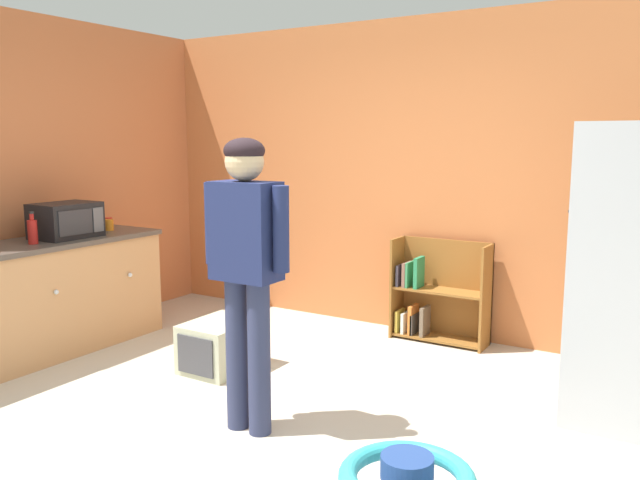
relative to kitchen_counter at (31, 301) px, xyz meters
name	(u,v)px	position (x,y,z in m)	size (l,w,h in m)	color
ground_plane	(253,425)	(2.20, -0.09, -0.45)	(12.00, 12.00, 0.00)	#BDB3A2
back_wall	(414,178)	(2.20, 2.24, 0.90)	(5.20, 0.06, 2.70)	#C76F3C
left_side_wall	(67,177)	(-0.43, 0.72, 0.90)	(0.06, 2.99, 2.70)	#C66C40
kitchen_counter	(31,301)	(0.00, 0.00, 0.00)	(0.65, 2.18, 0.90)	tan
refrigerator	(639,276)	(4.09, 1.16, 0.44)	(0.73, 0.68, 1.78)	#B7BABF
bookshelf	(436,297)	(2.50, 2.06, -0.08)	(0.80, 0.28, 0.85)	#915C26
standing_person	(246,256)	(2.21, -0.14, 0.58)	(0.57, 0.23, 1.69)	#2F3555
pet_carrier	(220,345)	(1.42, 0.55, -0.27)	(0.42, 0.55, 0.36)	beige
microwave	(66,220)	(0.02, 0.34, 0.59)	(0.37, 0.48, 0.28)	black
ketchup_bottle	(33,231)	(0.07, 0.00, 0.55)	(0.07, 0.07, 0.25)	red
red_cup	(108,223)	(-0.14, 0.89, 0.50)	(0.08, 0.08, 0.10)	red
orange_cup	(109,225)	(-0.02, 0.80, 0.50)	(0.08, 0.08, 0.10)	orange
blue_cup	(92,226)	(-0.07, 0.67, 0.50)	(0.08, 0.08, 0.10)	blue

